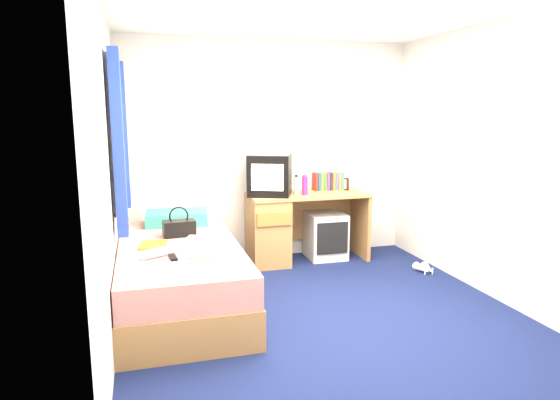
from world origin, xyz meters
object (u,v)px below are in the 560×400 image
object	(u,v)px
towel	(204,245)
colour_swatch_fan	(203,259)
desk	(283,225)
white_heels	(425,269)
picture_frame	(345,184)
remote_control	(173,257)
vcr	(270,151)
water_bottle	(154,253)
pink_water_bottle	(305,186)
storage_cube	(325,235)
aerosol_can	(296,185)
pillow	(177,218)
handbag	(179,227)
magazine	(153,245)
crt_tv	(270,175)
bed	(180,276)

from	to	relation	value
towel	colour_swatch_fan	xyz separation A→B (m)	(-0.03, -0.25, -0.04)
desk	white_heels	distance (m)	1.56
picture_frame	remote_control	size ratio (longest dim) A/B	0.88
vcr	water_bottle	xyz separation A→B (m)	(-1.25, -1.31, -0.65)
pink_water_bottle	desk	bearing A→B (deg)	157.92
storage_cube	vcr	distance (m)	1.16
storage_cube	white_heels	distance (m)	1.14
aerosol_can	towel	bearing A→B (deg)	-133.99
pillow	vcr	xyz separation A→B (m)	(1.00, 0.21, 0.62)
aerosol_can	colour_swatch_fan	distance (m)	1.90
handbag	water_bottle	xyz separation A→B (m)	(-0.24, -0.63, -0.04)
vcr	aerosol_can	distance (m)	0.48
desk	remote_control	bearing A→B (deg)	-132.85
vcr	magazine	xyz separation A→B (m)	(-1.25, -0.95, -0.68)
towel	water_bottle	distance (m)	0.40
storage_cube	colour_swatch_fan	distance (m)	2.14
magazine	remote_control	world-z (taller)	remote_control
colour_swatch_fan	crt_tv	bearing A→B (deg)	58.35
pink_water_bottle	towel	xyz separation A→B (m)	(-1.23, -1.11, -0.26)
crt_tv	vcr	bearing A→B (deg)	90.00
storage_cube	water_bottle	world-z (taller)	water_bottle
crt_tv	magazine	size ratio (longest dim) A/B	1.98
vcr	handbag	distance (m)	1.37
handbag	white_heels	world-z (taller)	handbag
storage_cube	colour_swatch_fan	world-z (taller)	colour_swatch_fan
pillow	water_bottle	size ratio (longest dim) A/B	2.94
crt_tv	aerosol_can	distance (m)	0.32
crt_tv	vcr	xyz separation A→B (m)	(0.00, 0.00, 0.26)
storage_cube	white_heels	xyz separation A→B (m)	(0.80, -0.78, -0.22)
pillow	pink_water_bottle	world-z (taller)	pink_water_bottle
storage_cube	towel	world-z (taller)	towel
picture_frame	desk	bearing A→B (deg)	176.08
bed	picture_frame	size ratio (longest dim) A/B	14.29
bed	storage_cube	size ratio (longest dim) A/B	3.89
crt_tv	colour_swatch_fan	distance (m)	1.76
vcr	remote_control	distance (m)	1.89
picture_frame	towel	xyz separation A→B (m)	(-1.77, -1.31, -0.23)
towel	aerosol_can	bearing A→B (deg)	46.01
pillow	storage_cube	distance (m)	1.70
pink_water_bottle	colour_swatch_fan	size ratio (longest dim) A/B	0.90
aerosol_can	colour_swatch_fan	xyz separation A→B (m)	(-1.19, -1.45, -0.30)
crt_tv	handbag	distance (m)	1.27
pink_water_bottle	white_heels	distance (m)	1.52
bed	remote_control	size ratio (longest dim) A/B	12.50
pillow	remote_control	bearing A→B (deg)	-95.71
picture_frame	aerosol_can	distance (m)	0.63
bed	magazine	size ratio (longest dim) A/B	7.14
bed	towel	bearing A→B (deg)	-50.69
storage_cube	magazine	distance (m)	2.14
aerosol_can	white_heels	distance (m)	1.60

